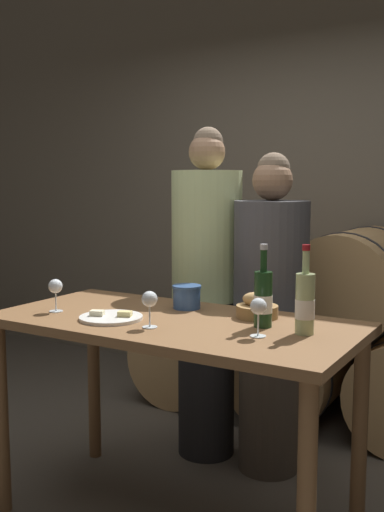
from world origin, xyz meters
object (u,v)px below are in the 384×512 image
(person_right, at_px, (270,314))
(wine_glass_left, at_px, (149,301))
(tasting_table, at_px, (174,348))
(wine_bottle_red, at_px, (263,298))
(blue_crock, at_px, (187,296))
(bread_basket, at_px, (257,308))
(wine_glass_center, at_px, (258,308))
(wine_glass_far_left, at_px, (55,288))
(wine_bottle_white, at_px, (305,303))
(cheese_plate, at_px, (111,317))
(person_left, at_px, (207,292))

(person_right, relative_size, wine_glass_left, 11.05)
(tasting_table, height_order, person_right, person_right)
(wine_bottle_red, bearing_deg, blue_crock, 161.74)
(bread_basket, xyz_separation_m, wine_glass_center, (0.14, -0.29, 0.07))
(wine_bottle_red, xyz_separation_m, wine_glass_far_left, (-0.90, -0.21, -0.01))
(wine_bottle_white, bearing_deg, wine_glass_left, -158.93)
(cheese_plate, height_order, wine_glass_far_left, wine_glass_far_left)
(bread_basket, bearing_deg, wine_bottle_white, -30.96)
(bread_basket, bearing_deg, wine_glass_far_left, -156.85)
(blue_crock, relative_size, wine_glass_center, 0.90)
(tasting_table, distance_m, person_right, 0.68)
(person_right, relative_size, wine_bottle_red, 4.90)
(person_left, xyz_separation_m, wine_bottle_red, (0.59, -0.60, 0.13))
(wine_glass_center, bearing_deg, wine_bottle_white, 43.45)
(cheese_plate, distance_m, wine_glass_left, 0.24)
(person_left, xyz_separation_m, bread_basket, (0.51, -0.46, 0.05))
(cheese_plate, bearing_deg, bread_basket, 33.67)
(person_right, relative_size, wine_glass_far_left, 11.05)
(wine_bottle_red, bearing_deg, wine_glass_center, -72.26)
(wine_glass_left, relative_size, wine_glass_center, 1.00)
(person_right, height_order, wine_bottle_white, person_right)
(person_left, distance_m, person_right, 0.38)
(tasting_table, bearing_deg, wine_bottle_white, 4.27)
(tasting_table, bearing_deg, person_left, 108.02)
(tasting_table, distance_m, wine_glass_center, 0.49)
(bread_basket, relative_size, wine_glass_left, 1.21)
(wine_bottle_white, relative_size, bread_basket, 1.91)
(wine_bottle_white, distance_m, wine_glass_left, 0.60)
(wine_bottle_white, distance_m, bread_basket, 0.32)
(wine_bottle_red, distance_m, wine_glass_left, 0.45)
(person_right, xyz_separation_m, cheese_plate, (-0.37, -0.80, 0.10))
(bread_basket, distance_m, cheese_plate, 0.62)
(blue_crock, distance_m, wine_glass_far_left, 0.58)
(wine_glass_left, distance_m, wine_glass_center, 0.44)
(wine_bottle_red, height_order, bread_basket, wine_bottle_red)
(person_right, xyz_separation_m, wine_glass_left, (-0.15, -0.84, 0.20))
(person_left, height_order, wine_bottle_red, person_left)
(blue_crock, bearing_deg, wine_glass_far_left, -142.25)
(bread_basket, relative_size, wine_glass_center, 1.21)
(blue_crock, distance_m, bread_basket, 0.35)
(wine_bottle_red, height_order, wine_glass_far_left, wine_bottle_red)
(person_left, height_order, bread_basket, person_left)
(tasting_table, bearing_deg, wine_glass_left, -90.83)
(person_right, bearing_deg, person_left, -179.99)
(wine_bottle_white, bearing_deg, blue_crock, 164.75)
(wine_bottle_red, bearing_deg, cheese_plate, -161.21)
(wine_bottle_red, xyz_separation_m, bread_basket, (-0.09, 0.14, -0.07))
(person_right, relative_size, bread_basket, 9.11)
(blue_crock, bearing_deg, wine_glass_center, -31.18)
(person_right, distance_m, wine_bottle_white, 0.77)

